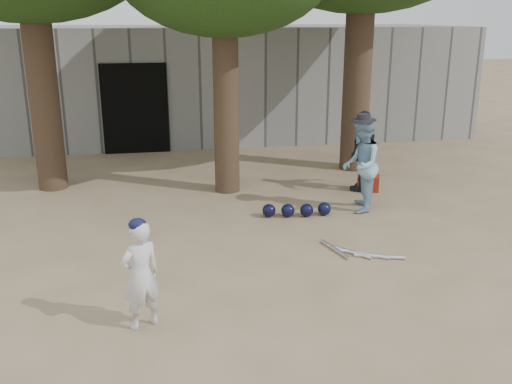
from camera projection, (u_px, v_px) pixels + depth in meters
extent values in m
plane|color=#937C5E|center=(223.00, 290.00, 7.18)|extent=(70.00, 70.00, 0.00)
imported|color=silver|center=(141.00, 276.00, 6.15)|extent=(0.54, 0.47, 1.24)
imported|color=#82AECA|center=(361.00, 165.00, 9.84)|extent=(0.88, 0.98, 1.65)
imported|color=black|center=(364.00, 151.00, 11.01)|extent=(0.93, 0.92, 1.58)
cube|color=maroon|center=(368.00, 183.00, 11.20)|extent=(0.51, 0.46, 0.30)
cube|color=gray|center=(183.00, 90.00, 14.25)|extent=(16.00, 0.35, 3.00)
cube|color=black|center=(135.00, 109.00, 13.98)|extent=(1.60, 0.08, 2.20)
cube|color=slate|center=(179.00, 80.00, 16.60)|extent=(16.00, 5.00, 3.00)
sphere|color=black|center=(269.00, 210.00, 9.73)|extent=(0.23, 0.23, 0.23)
sphere|color=black|center=(288.00, 210.00, 9.73)|extent=(0.23, 0.23, 0.23)
sphere|color=black|center=(307.00, 210.00, 9.75)|extent=(0.23, 0.23, 0.23)
sphere|color=black|center=(324.00, 209.00, 9.82)|extent=(0.23, 0.23, 0.23)
cylinder|color=silver|center=(335.00, 249.00, 8.35)|extent=(0.24, 0.71, 0.06)
cylinder|color=silver|center=(350.00, 252.00, 8.26)|extent=(0.51, 0.59, 0.06)
cylinder|color=silver|center=(364.00, 254.00, 8.18)|extent=(0.63, 0.45, 0.06)
cylinder|color=silver|center=(379.00, 256.00, 8.10)|extent=(0.70, 0.29, 0.06)
cylinder|color=brown|center=(38.00, 46.00, 10.59)|extent=(0.56, 0.56, 5.50)
cylinder|color=brown|center=(225.00, 61.00, 10.48)|extent=(0.48, 0.48, 5.00)
cylinder|color=brown|center=(359.00, 35.00, 12.00)|extent=(0.60, 0.60, 5.80)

